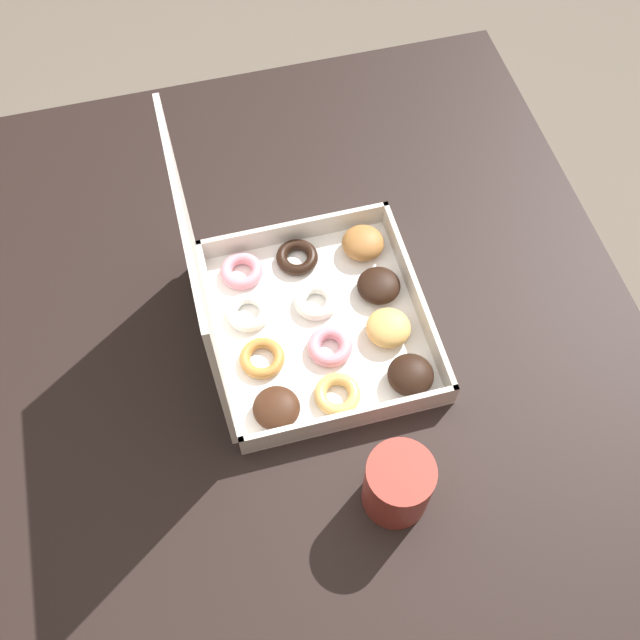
# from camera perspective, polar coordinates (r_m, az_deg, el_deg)

# --- Properties ---
(ground_plane) EXTENTS (8.00, 8.00, 0.00)m
(ground_plane) POSITION_cam_1_polar(r_m,az_deg,el_deg) (1.85, -0.05, -12.77)
(ground_plane) COLOR #6B6054
(dining_table) EXTENTS (1.17, 0.98, 0.77)m
(dining_table) POSITION_cam_1_polar(r_m,az_deg,el_deg) (1.22, -0.07, -3.45)
(dining_table) COLOR black
(dining_table) RESTS_ON ground_plane
(donut_box) EXTENTS (0.34, 0.32, 0.35)m
(donut_box) POSITION_cam_1_polar(r_m,az_deg,el_deg) (1.08, -1.63, 0.58)
(donut_box) COLOR white
(donut_box) RESTS_ON dining_table
(coffee_mug) EXTENTS (0.09, 0.09, 0.11)m
(coffee_mug) POSITION_cam_1_polar(r_m,az_deg,el_deg) (0.99, 5.96, -12.35)
(coffee_mug) COLOR #A3382D
(coffee_mug) RESTS_ON dining_table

